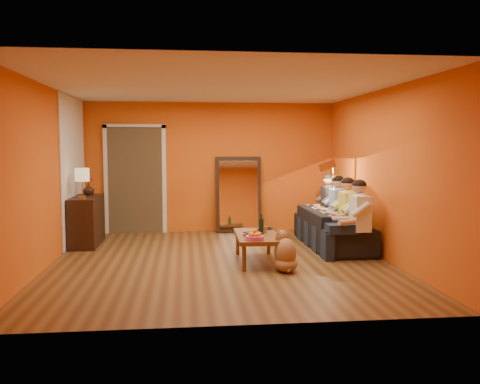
{
  "coord_description": "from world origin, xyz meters",
  "views": [
    {
      "loc": [
        -0.52,
        -7.5,
        1.73
      ],
      "look_at": [
        0.35,
        0.5,
        1.0
      ],
      "focal_mm": 38.0,
      "sensor_mm": 36.0,
      "label": 1
    }
  ],
  "objects": [
    {
      "name": "dog",
      "position": [
        0.85,
        -0.68,
        0.29
      ],
      "size": [
        0.39,
        0.53,
        0.58
      ],
      "primitive_type": null,
      "rotation": [
        0.0,
        0.0,
        -0.14
      ],
      "color": "olive",
      "rests_on": "floor"
    },
    {
      "name": "flowers",
      "position": [
        -2.24,
        1.8,
        1.19
      ],
      "size": [
        0.17,
        0.17,
        0.45
      ],
      "primitive_type": null,
      "color": "#AB1328",
      "rests_on": "vase"
    },
    {
      "name": "coffee_table",
      "position": [
        0.54,
        -0.11,
        0.21
      ],
      "size": [
        0.65,
        1.23,
        0.42
      ],
      "primitive_type": null,
      "rotation": [
        0.0,
        0.0,
        -0.02
      ],
      "color": "brown",
      "rests_on": "floor"
    },
    {
      "name": "sofa",
      "position": [
        2.0,
        0.93,
        0.32
      ],
      "size": [
        2.21,
        0.87,
        0.65
      ],
      "primitive_type": "imported",
      "rotation": [
        0.0,
        0.0,
        1.57
      ],
      "color": "black",
      "rests_on": "floor"
    },
    {
      "name": "doorway_recess",
      "position": [
        -1.5,
        2.83,
        1.05
      ],
      "size": [
        1.06,
        0.3,
        2.1
      ],
      "primitive_type": "cube",
      "color": "#3F2D19",
      "rests_on": "floor"
    },
    {
      "name": "white_accent",
      "position": [
        -2.48,
        1.75,
        1.3
      ],
      "size": [
        0.02,
        1.9,
        2.58
      ],
      "primitive_type": "cube",
      "color": "white",
      "rests_on": "wall_left"
    },
    {
      "name": "person_mid_right",
      "position": [
        2.13,
        1.03,
        0.61
      ],
      "size": [
        0.7,
        0.44,
        1.22
      ],
      "primitive_type": null,
      "color": "#859FCE",
      "rests_on": "sofa"
    },
    {
      "name": "sideboard",
      "position": [
        -2.24,
        1.55,
        0.42
      ],
      "size": [
        0.44,
        1.18,
        0.85
      ],
      "primitive_type": "cube",
      "color": "black",
      "rests_on": "floor"
    },
    {
      "name": "book_upper",
      "position": [
        0.36,
        -0.32,
        0.47
      ],
      "size": [
        0.23,
        0.25,
        0.02
      ],
      "primitive_type": "imported",
      "rotation": [
        0.0,
        0.0,
        0.53
      ],
      "color": "black",
      "rests_on": "book_mid"
    },
    {
      "name": "room_shell",
      "position": [
        0.0,
        0.37,
        1.3
      ],
      "size": [
        5.0,
        5.5,
        2.6
      ],
      "color": "brown",
      "rests_on": "ground"
    },
    {
      "name": "book_mid",
      "position": [
        0.37,
        -0.3,
        0.45
      ],
      "size": [
        0.21,
        0.27,
        0.02
      ],
      "primitive_type": "imported",
      "rotation": [
        0.0,
        0.0,
        -0.08
      ],
      "color": "#AB1328",
      "rests_on": "book_lower"
    },
    {
      "name": "fruit_bowl",
      "position": [
        0.44,
        -0.56,
        0.5
      ],
      "size": [
        0.26,
        0.26,
        0.16
      ],
      "primitive_type": null,
      "color": "#E4509D",
      "rests_on": "coffee_table"
    },
    {
      "name": "wine_bottle",
      "position": [
        0.59,
        -0.16,
        0.58
      ],
      "size": [
        0.07,
        0.07,
        0.31
      ],
      "primitive_type": "cylinder",
      "color": "black",
      "rests_on": "coffee_table"
    },
    {
      "name": "laptop",
      "position": [
        0.72,
        0.24,
        0.43
      ],
      "size": [
        0.39,
        0.33,
        0.03
      ],
      "primitive_type": "imported",
      "rotation": [
        0.0,
        0.0,
        0.42
      ],
      "color": "black",
      "rests_on": "coffee_table"
    },
    {
      "name": "book_lower",
      "position": [
        0.36,
        -0.31,
        0.43
      ],
      "size": [
        0.26,
        0.29,
        0.02
      ],
      "primitive_type": "imported",
      "rotation": [
        0.0,
        0.0,
        0.43
      ],
      "color": "black",
      "rests_on": "coffee_table"
    },
    {
      "name": "tumbler",
      "position": [
        0.66,
        0.01,
        0.47
      ],
      "size": [
        0.12,
        0.12,
        0.1
      ],
      "primitive_type": "imported",
      "rotation": [
        0.0,
        0.0,
        -0.07
      ],
      "color": "#B27F3F",
      "rests_on": "coffee_table"
    },
    {
      "name": "door_jamb_left",
      "position": [
        -2.07,
        2.71,
        1.05
      ],
      "size": [
        0.08,
        0.06,
        2.2
      ],
      "primitive_type": "cube",
      "color": "white",
      "rests_on": "wall_back"
    },
    {
      "name": "person_far_left",
      "position": [
        2.13,
        -0.07,
        0.61
      ],
      "size": [
        0.7,
        0.44,
        1.22
      ],
      "primitive_type": null,
      "color": "silver",
      "rests_on": "sofa"
    },
    {
      "name": "person_mid_left",
      "position": [
        2.13,
        0.48,
        0.61
      ],
      "size": [
        0.7,
        0.44,
        1.22
      ],
      "primitive_type": null,
      "color": "#E8E34D",
      "rests_on": "sofa"
    },
    {
      "name": "person_far_right",
      "position": [
        2.13,
        1.58,
        0.61
      ],
      "size": [
        0.7,
        0.44,
        1.22
      ],
      "primitive_type": null,
      "color": "#313136",
      "rests_on": "sofa"
    },
    {
      "name": "vase",
      "position": [
        -2.24,
        1.8,
        0.96
      ],
      "size": [
        0.2,
        0.2,
        0.21
      ],
      "primitive_type": "imported",
      "color": "black",
      "rests_on": "sideboard"
    },
    {
      "name": "floor_lamp",
      "position": [
        2.1,
        1.25,
        0.72
      ],
      "size": [
        0.34,
        0.29,
        1.44
      ],
      "primitive_type": null,
      "rotation": [
        0.0,
        0.0,
        -0.18
      ],
      "color": "#D68D3E",
      "rests_on": "floor"
    },
    {
      "name": "mirror_glass",
      "position": [
        0.55,
        2.59,
        0.76
      ],
      "size": [
        0.78,
        0.21,
        1.35
      ],
      "primitive_type": "cube",
      "rotation": [
        -0.14,
        0.0,
        0.0
      ],
      "color": "white",
      "rests_on": "mirror_frame"
    },
    {
      "name": "door_header",
      "position": [
        -1.5,
        2.71,
        2.12
      ],
      "size": [
        1.22,
        0.06,
        0.08
      ],
      "primitive_type": "cube",
      "color": "white",
      "rests_on": "wall_back"
    },
    {
      "name": "door_jamb_right",
      "position": [
        -0.93,
        2.71,
        1.05
      ],
      "size": [
        0.08,
        0.06,
        2.2
      ],
      "primitive_type": "cube",
      "color": "white",
      "rests_on": "wall_back"
    },
    {
      "name": "table_lamp",
      "position": [
        -2.24,
        1.25,
        1.1
      ],
      "size": [
        0.24,
        0.24,
        0.51
      ],
      "primitive_type": null,
      "color": "beige",
      "rests_on": "sideboard"
    },
    {
      "name": "mirror_frame",
      "position": [
        0.55,
        2.63,
        0.76
      ],
      "size": [
        0.92,
        0.27,
        1.51
      ],
      "primitive_type": "cube",
      "rotation": [
        -0.14,
        0.0,
        0.0
      ],
      "color": "black",
      "rests_on": "floor"
    }
  ]
}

